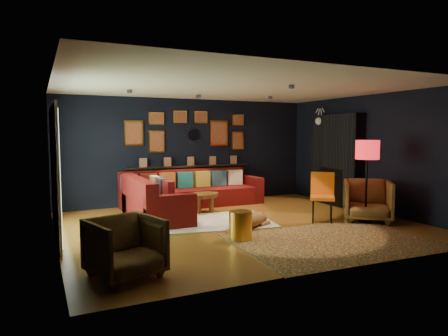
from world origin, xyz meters
name	(u,v)px	position (x,y,z in m)	size (l,w,h in m)	color
floor	(239,224)	(0.00, 0.00, 0.00)	(6.50, 6.50, 0.00)	brown
room_walls	(240,141)	(0.00, 0.00, 1.59)	(6.50, 6.50, 6.50)	black
sectional	(179,196)	(-0.61, 1.81, 0.32)	(3.41, 2.69, 0.86)	maroon
ledge	(191,166)	(0.00, 2.68, 0.92)	(3.20, 0.12, 0.04)	black
gallery_wall	(189,131)	(-0.01, 2.72, 1.81)	(3.15, 0.04, 1.02)	gold
sunburst_mirror	(193,135)	(0.10, 2.72, 1.70)	(0.47, 0.16, 0.47)	silver
fireplace	(336,163)	(3.09, 0.90, 1.02)	(0.31, 1.60, 2.20)	black
deer_head	(325,121)	(3.14, 1.40, 2.05)	(0.50, 0.28, 0.45)	white
sliding_door	(55,172)	(-3.22, 0.60, 1.10)	(0.06, 2.80, 2.20)	white
ceiling_spots	(222,93)	(0.00, 0.80, 2.56)	(3.30, 2.50, 0.06)	black
shag_rug	(213,222)	(-0.39, 0.38, 0.02)	(2.22, 1.61, 0.03)	white
leopard_rug	(334,242)	(0.80, -1.76, 0.01)	(3.13, 2.24, 0.02)	tan
coffee_table	(202,197)	(-0.23, 1.32, 0.35)	(0.91, 0.75, 0.40)	brown
pouf	(190,204)	(-0.45, 1.50, 0.19)	(0.48, 0.48, 0.31)	maroon
armchair_left	(125,244)	(-2.55, -1.91, 0.40)	(0.79, 0.74, 0.81)	#B9813A
armchair_right	(367,198)	(2.45, -0.81, 0.45)	(0.88, 0.83, 0.91)	#B9813A
gold_stool	(240,226)	(-0.50, -1.00, 0.24)	(0.38, 0.38, 0.48)	gold
orange_chair	(322,192)	(1.63, -0.43, 0.58)	(0.65, 0.65, 0.97)	black
floor_lamp	(367,153)	(2.29, -0.93, 1.36)	(0.45, 0.45, 1.62)	black
dog	(248,217)	(-0.02, -0.36, 0.22)	(1.27, 0.62, 0.40)	#B37645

